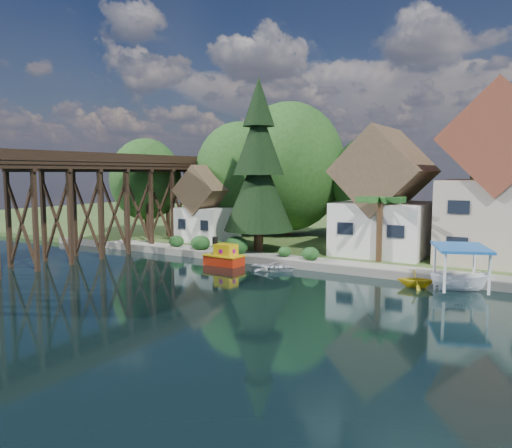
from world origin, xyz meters
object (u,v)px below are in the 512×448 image
Objects in this scene: shed at (208,209)px; boat_canopy at (460,272)px; tugboat at (224,257)px; house_left at (385,201)px; trestle_bridge at (104,197)px; conifer at (259,169)px; palm_tree at (380,202)px; boat_yellow at (416,278)px; boat_white_a at (274,266)px; house_center at (501,188)px.

shed reaches higher than boat_canopy.
shed is 2.35× the size of tugboat.
boat_canopy is (7.71, -9.29, -3.89)m from house_left.
trestle_bridge is 10.69m from shed.
conifer reaches higher than house_left.
shed reaches higher than tugboat.
boat_canopy is at bearing -16.86° from shed.
palm_tree reaches higher than boat_yellow.
tugboat is at bearing -178.75° from boat_canopy.
boat_white_a is (-5.81, -9.55, -4.78)m from house_left.
tugboat is (7.62, -8.18, -3.13)m from shed.
tugboat is (-10.38, -9.68, -4.44)m from house_left.
palm_tree is at bearing 143.71° from boat_canopy.
house_left is at bearing -176.82° from house_center.
boat_yellow is at bearing -19.55° from shed.
house_center is 27.20m from shed.
house_left is at bearing 129.68° from boat_canopy.
conifer reaches higher than palm_tree.
house_left is at bearing 25.21° from trestle_bridge.
shed reaches higher than boat_white_a.
conifer reaches higher than trestle_bridge.
house_center is 2.52× the size of palm_tree.
boat_yellow is (28.04, 1.14, -4.72)m from trestle_bridge.
boat_yellow is at bearing -52.31° from palm_tree.
house_center reaches higher than boat_canopy.
shed is at bearing 158.47° from conifer.
boat_white_a is at bearing -121.29° from house_left.
house_center reaches higher than shed.
shed is at bearing 163.14° from boat_canopy.
house_left is at bearing 4.77° from shed.
boat_yellow is (15.42, 0.00, -0.07)m from tugboat.
house_left reaches higher than tugboat.
conifer is 4.61× the size of tugboat.
boat_yellow reaches higher than boat_white_a.
tugboat is at bearing -93.44° from conifer.
boat_canopy is at bearing -50.32° from house_left.
boat_white_a is (-6.66, -5.30, -4.95)m from palm_tree.
conifer is (-19.07, -5.13, 1.50)m from house_center.
palm_tree reaches higher than tugboat.
boat_white_a is at bearing -141.50° from palm_tree.
shed is 24.66m from boat_yellow.
tugboat is 4.58m from boat_white_a.
tugboat is (-11.23, -5.43, -4.61)m from palm_tree.
boat_white_a is (17.19, 1.27, -4.99)m from trestle_bridge.
boat_yellow is at bearing -111.23° from house_center.
house_left is 0.72× the size of conifer.
house_center is at bearing -38.82° from boat_yellow.
house_center is at bearing 82.47° from boat_canopy.
palm_tree is 1.04× the size of boat_canopy.
shed is at bearing 171.68° from palm_tree.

